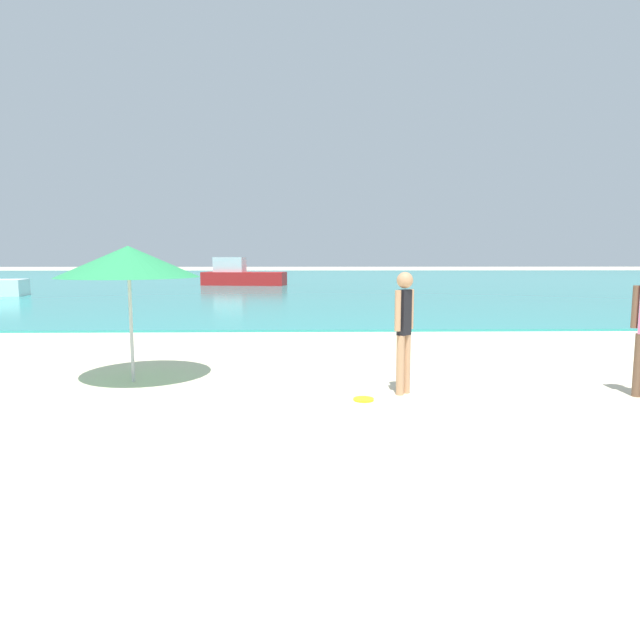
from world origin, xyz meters
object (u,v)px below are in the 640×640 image
object	(u,v)px
beach_umbrella	(128,262)
frisbee	(364,399)
boat_far	(241,275)
person_standing	(404,325)

from	to	relation	value
beach_umbrella	frisbee	bearing A→B (deg)	-18.41
frisbee	boat_far	distance (m)	28.13
person_standing	beach_umbrella	world-z (taller)	beach_umbrella
person_standing	frisbee	distance (m)	1.15
boat_far	beach_umbrella	size ratio (longest dim) A/B	2.69
beach_umbrella	boat_far	bearing A→B (deg)	93.81
frisbee	boat_far	xyz separation A→B (m)	(-5.14, 27.65, 0.67)
person_standing	frisbee	bearing A→B (deg)	-16.30
person_standing	beach_umbrella	distance (m)	4.12
person_standing	boat_far	xyz separation A→B (m)	(-5.72, 27.33, -0.26)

